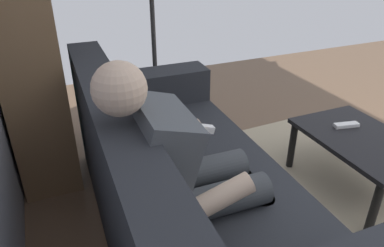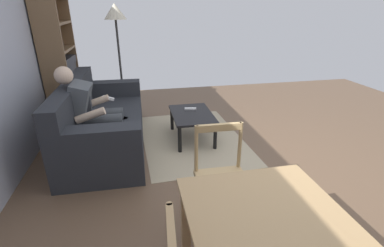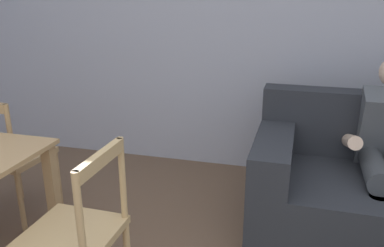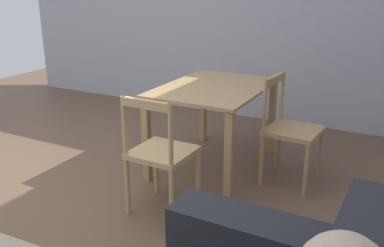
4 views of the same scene
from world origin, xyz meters
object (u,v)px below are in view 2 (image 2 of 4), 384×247
Objects in this scene: tv_remote at (190,109)px; dining_chair_facing_couch at (222,181)px; person_lounging at (91,110)px; bookshelf at (62,75)px; floor_lamp at (116,22)px; coffee_table at (192,117)px; couch at (101,124)px.

tv_remote is 1.92m from dining_chair_facing_couch.
bookshelf is (1.30, 0.58, 0.18)m from person_lounging.
coffee_table is at bearing -142.18° from floor_lamp.
dining_chair_facing_couch reaches higher than couch.
dining_chair_facing_couch is (-1.79, -1.14, 0.13)m from couch.
bookshelf is (1.13, 1.90, 0.44)m from coffee_table.
couch is 1.17× the size of floor_lamp.
bookshelf reaches higher than person_lounging.
floor_lamp is at bearing -12.20° from couch.
tv_remote is at bearing -116.89° from bookshelf.
floor_lamp is at bearing 37.82° from coffee_table.
couch is 1.09× the size of bookshelf.
person_lounging is at bearing -63.84° from tv_remote.
dining_chair_facing_couch is at bearing -163.84° from floor_lamp.
dining_chair_facing_couch is at bearing -147.42° from couch.
floor_lamp is (1.44, -0.33, 0.95)m from person_lounging.
bookshelf is (0.97, 1.91, 0.37)m from tv_remote.
coffee_table is (-0.03, -1.25, 0.01)m from couch.
person_lounging is 6.78× the size of tv_remote.
floor_lamp is (3.02, 0.88, 1.09)m from dining_chair_facing_couch.
floor_lamp reaches higher than tv_remote.
dining_chair_facing_couch is at bearing -148.15° from bookshelf.
tv_remote is (0.13, -1.26, 0.08)m from couch.
person_lounging is at bearing 162.57° from couch.
couch is 1.35m from bookshelf.
bookshelf is at bearing 31.85° from dining_chair_facing_couch.
dining_chair_facing_couch is (-1.76, 0.11, 0.12)m from coffee_table.
tv_remote is 0.19× the size of dining_chair_facing_couch.
couch is at bearing -17.43° from person_lounging.
person_lounging is (-0.21, 0.07, 0.27)m from couch.
floor_lamp reaches higher than dining_chair_facing_couch.
floor_lamp is at bearing -12.97° from person_lounging.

